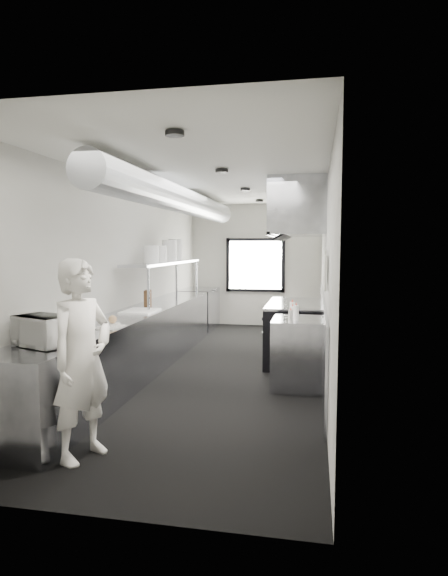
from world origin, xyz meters
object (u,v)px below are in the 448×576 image
at_px(deli_tub_a, 39,336).
at_px(bottle_station, 298,353).
at_px(line_cook, 82,360).
at_px(plate_stack_a, 151,254).
at_px(plate_stack_b, 160,254).
at_px(squeeze_bottle_e, 293,309).
at_px(microwave, 43,331).
at_px(far_work_table, 199,309).
at_px(deli_tub_b, 60,330).
at_px(knife_block, 148,298).
at_px(pass_shelf, 166,264).
at_px(prep_counter, 137,343).
at_px(squeeze_bottle_c, 293,312).
at_px(small_plate, 113,324).
at_px(range, 294,332).
at_px(cutting_board, 140,311).
at_px(squeeze_bottle_a, 291,316).
at_px(squeeze_bottle_b, 296,313).
at_px(squeeze_bottle_d, 292,309).
at_px(plate_stack_c, 169,251).
at_px(exhaust_hood, 299,211).
at_px(plate_stack_d, 175,250).

bearing_deg(deli_tub_a, bottle_station, 37.77).
xyz_separation_m(line_cook, plate_stack_a, (-0.62, 3.51, 0.84)).
xyz_separation_m(plate_stack_b, squeeze_bottle_e, (2.25, -1.11, -0.72)).
relative_size(microwave, deli_tub_a, 3.47).
distance_m(far_work_table, deli_tub_b, 5.51).
relative_size(knife_block, plate_stack_a, 0.86).
xyz_separation_m(pass_shelf, knife_block, (-0.05, -0.78, -0.51)).
distance_m(prep_counter, bottle_station, 2.31).
bearing_deg(knife_block, far_work_table, 75.21).
bearing_deg(squeeze_bottle_c, small_plate, -156.21).
distance_m(deli_tub_b, plate_stack_a, 2.75).
relative_size(range, microwave, 3.33).
height_order(deli_tub_b, cutting_board, deli_tub_b).
distance_m(squeeze_bottle_a, squeeze_bottle_b, 0.20).
bearing_deg(squeeze_bottle_d, deli_tub_a, -139.06).
height_order(plate_stack_b, plate_stack_c, plate_stack_c).
relative_size(range, plate_stack_c, 4.27).
xyz_separation_m(exhaust_hood, squeeze_bottle_e, (-0.03, -1.11, -1.40)).
distance_m(far_work_table, plate_stack_d, 2.04).
xyz_separation_m(bottle_station, small_plate, (-2.17, -0.89, 0.46)).
distance_m(bottle_station, deli_tub_a, 3.19).
bearing_deg(deli_tub_b, range, 51.83).
relative_size(line_cook, deli_tub_a, 12.55).
xyz_separation_m(cutting_board, plate_stack_a, (-0.11, 0.81, 0.80)).
bearing_deg(cutting_board, squeeze_bottle_b, -10.39).
relative_size(bottle_station, deli_tub_b, 6.67).
xyz_separation_m(plate_stack_a, plate_stack_d, (0.01, 1.29, 0.06)).
xyz_separation_m(range, squeeze_bottle_b, (0.09, -1.56, 0.53)).
height_order(small_plate, plate_stack_d, plate_stack_d).
bearing_deg(squeeze_bottle_a, small_plate, -165.42).
relative_size(small_plate, knife_block, 0.78).
relative_size(range, squeeze_bottle_a, 10.03).
distance_m(knife_block, plate_stack_d, 1.60).
height_order(small_plate, squeeze_bottle_d, squeeze_bottle_d).
bearing_deg(exhaust_hood, cutting_board, -152.36).
relative_size(knife_block, plate_stack_b, 0.88).
xyz_separation_m(cutting_board, squeeze_bottle_d, (2.17, -0.09, 0.09)).
distance_m(knife_block, squeeze_bottle_d, 2.43).
bearing_deg(squeeze_bottle_e, plate_stack_c, 142.75).
distance_m(deli_tub_b, cutting_board, 1.85).
relative_size(cutting_board, squeeze_bottle_e, 3.25).
relative_size(line_cook, squeeze_bottle_a, 10.90).
distance_m(line_cook, knife_block, 3.45).
distance_m(line_cook, microwave, 0.67).
xyz_separation_m(far_work_table, squeeze_bottle_e, (2.21, -3.61, 0.54)).
relative_size(far_work_table, line_cook, 0.69).
distance_m(plate_stack_b, squeeze_bottle_e, 2.61).
bearing_deg(bottle_station, squeeze_bottle_a, -102.70).
xyz_separation_m(exhaust_hood, squeeze_bottle_c, (-0.02, -1.37, -1.41)).
height_order(squeeze_bottle_a, squeeze_bottle_b, squeeze_bottle_b).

